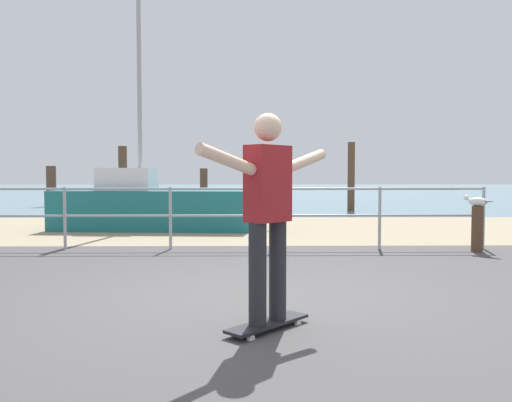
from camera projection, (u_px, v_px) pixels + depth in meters
The scene contains 14 objects.
ground_plane at pixel (256, 335), 4.11m from camera, with size 24.00×10.00×0.04m, color #474444.
beach_strip at pixel (251, 229), 12.10m from camera, with size 24.00×6.00×0.04m, color tan.
sea_surface at pixel (249, 191), 40.06m from camera, with size 72.00×50.00×0.04m, color slate.
railing_fence at pixel (170, 208), 8.65m from camera, with size 10.43×0.05×1.05m.
sailboat at pixel (161, 207), 11.84m from camera, with size 5.02×1.73×5.28m.
skateboard at pixel (268, 324), 4.19m from camera, with size 0.70×0.72×0.08m.
skateboarder at pixel (268, 205), 4.14m from camera, with size 1.07×1.11×1.65m.
bollard_short at pixel (477, 230), 8.41m from camera, with size 0.18×0.18×0.75m, color #513826.
seagull at pixel (477, 201), 8.40m from camera, with size 0.34×0.41×0.18m.
groyne_post_0 at pixel (51, 186), 20.45m from camera, with size 0.37×0.37×1.59m, color #513826.
groyne_post_1 at pixel (123, 177), 20.41m from camera, with size 0.33×0.33×2.36m, color #513826.
groyne_post_2 at pixel (204, 185), 24.54m from camera, with size 0.36×0.36×1.54m, color #513826.
groyne_post_3 at pixel (265, 177), 22.02m from camera, with size 0.37×0.37×2.31m, color #513826.
groyne_post_4 at pixel (351, 177), 17.98m from camera, with size 0.24×0.24×2.36m, color #513826.
Camera 1 is at (-0.06, -5.05, 1.26)m, focal length 36.95 mm.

